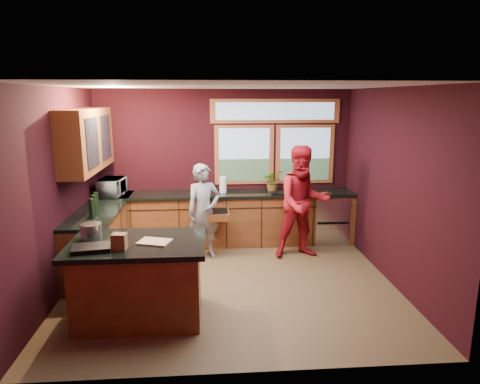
{
  "coord_description": "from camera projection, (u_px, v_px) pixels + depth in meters",
  "views": [
    {
      "loc": [
        -0.3,
        -5.58,
        2.57
      ],
      "look_at": [
        0.15,
        0.4,
        1.23
      ],
      "focal_mm": 32.0,
      "sensor_mm": 36.0,
      "label": 1
    }
  ],
  "objects": [
    {
      "name": "paper_towel",
      "position": [
        223.0,
        185.0,
        7.43
      ],
      "size": [
        0.12,
        0.12,
        0.28
      ],
      "primitive_type": "cylinder",
      "color": "white",
      "rests_on": "back_counter"
    },
    {
      "name": "island",
      "position": [
        140.0,
        279.0,
        5.0
      ],
      "size": [
        1.55,
        1.05,
        0.95
      ],
      "color": "#5A2B15",
      "rests_on": "floor"
    },
    {
      "name": "person_red",
      "position": [
        303.0,
        202.0,
        6.85
      ],
      "size": [
        0.95,
        0.78,
        1.82
      ],
      "primitive_type": "imported",
      "rotation": [
        0.0,
        0.0,
        0.1
      ],
      "color": "#A6131D",
      "rests_on": "floor"
    },
    {
      "name": "paper_bag",
      "position": [
        119.0,
        242.0,
        4.62
      ],
      "size": [
        0.16,
        0.14,
        0.18
      ],
      "primitive_type": "cube",
      "rotation": [
        0.0,
        0.0,
        -0.12
      ],
      "color": "brown",
      "rests_on": "island"
    },
    {
      "name": "person_grey",
      "position": [
        204.0,
        212.0,
        6.83
      ],
      "size": [
        0.66,
        0.56,
        1.54
      ],
      "primitive_type": "imported",
      "rotation": [
        0.0,
        0.0,
        0.4
      ],
      "color": "slate",
      "rests_on": "floor"
    },
    {
      "name": "potted_plant",
      "position": [
        273.0,
        180.0,
        7.54
      ],
      "size": [
        0.35,
        0.3,
        0.39
      ],
      "primitive_type": "imported",
      "color": "#999999",
      "rests_on": "back_counter"
    },
    {
      "name": "microwave",
      "position": [
        112.0,
        187.0,
        7.21
      ],
      "size": [
        0.42,
        0.57,
        0.3
      ],
      "primitive_type": "imported",
      "rotation": [
        0.0,
        0.0,
        1.47
      ],
      "color": "#999999",
      "rests_on": "left_counter"
    },
    {
      "name": "room_shell",
      "position": [
        186.0,
        154.0,
        5.89
      ],
      "size": [
        4.52,
        4.02,
        2.71
      ],
      "color": "black",
      "rests_on": "ground"
    },
    {
      "name": "left_counter",
      "position": [
        102.0,
        236.0,
        6.6
      ],
      "size": [
        0.64,
        2.3,
        0.93
      ],
      "color": "#5A2B15",
      "rests_on": "floor"
    },
    {
      "name": "black_tray",
      "position": [
        91.0,
        248.0,
        4.61
      ],
      "size": [
        0.44,
        0.35,
        0.05
      ],
      "primitive_type": "cube",
      "rotation": [
        0.0,
        0.0,
        0.18
      ],
      "color": "black",
      "rests_on": "island"
    },
    {
      "name": "back_counter",
      "position": [
        237.0,
        218.0,
        7.58
      ],
      "size": [
        4.5,
        0.64,
        0.93
      ],
      "color": "#5A2B15",
      "rests_on": "floor"
    },
    {
      "name": "stock_pot",
      "position": [
        91.0,
        231.0,
        4.98
      ],
      "size": [
        0.24,
        0.24,
        0.18
      ],
      "primitive_type": "cylinder",
      "color": "silver",
      "rests_on": "island"
    },
    {
      "name": "cutting_board",
      "position": [
        155.0,
        242.0,
        4.86
      ],
      "size": [
        0.41,
        0.34,
        0.02
      ],
      "primitive_type": "cube",
      "rotation": [
        0.0,
        0.0,
        -0.3
      ],
      "color": "tan",
      "rests_on": "island"
    },
    {
      "name": "floor",
      "position": [
        231.0,
        283.0,
        6.02
      ],
      "size": [
        4.5,
        4.5,
        0.0
      ],
      "primitive_type": "plane",
      "color": "brown",
      "rests_on": "ground"
    }
  ]
}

